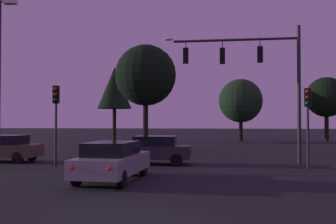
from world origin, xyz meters
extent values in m
plane|color=black|center=(0.00, 24.50, 0.00)|extent=(168.00, 168.00, 0.00)
cylinder|color=#232326|center=(6.49, 13.82, 3.79)|extent=(0.20, 0.20, 7.59)
cylinder|color=#232326|center=(3.03, 13.93, 6.89)|extent=(6.93, 0.36, 0.14)
ellipsoid|color=#F4EACC|center=(-0.73, 14.05, 7.04)|extent=(0.56, 0.28, 0.16)
cylinder|color=#232326|center=(4.42, 13.88, 6.68)|extent=(0.05, 0.05, 0.41)
cube|color=black|center=(4.42, 13.88, 6.03)|extent=(0.31, 0.25, 0.90)
sphere|color=red|center=(4.42, 14.02, 6.31)|extent=(0.18, 0.18, 0.18)
sphere|color=#56380C|center=(4.42, 14.02, 6.03)|extent=(0.18, 0.18, 0.18)
sphere|color=#0C4219|center=(4.42, 14.02, 5.75)|extent=(0.18, 0.18, 0.18)
cylinder|color=#232326|center=(2.34, 13.95, 6.67)|extent=(0.05, 0.05, 0.44)
cube|color=black|center=(2.34, 13.95, 6.00)|extent=(0.31, 0.25, 0.90)
sphere|color=red|center=(2.34, 14.09, 6.28)|extent=(0.18, 0.18, 0.18)
sphere|color=#56380C|center=(2.34, 14.09, 6.00)|extent=(0.18, 0.18, 0.18)
sphere|color=#0C4219|center=(2.34, 14.09, 5.72)|extent=(0.18, 0.18, 0.18)
cylinder|color=#232326|center=(0.26, 14.01, 6.70)|extent=(0.05, 0.05, 0.38)
cube|color=black|center=(0.26, 14.01, 6.06)|extent=(0.31, 0.25, 0.90)
sphere|color=red|center=(0.27, 14.15, 6.34)|extent=(0.18, 0.18, 0.18)
sphere|color=#56380C|center=(0.27, 14.15, 6.06)|extent=(0.18, 0.18, 0.18)
sphere|color=#0C4219|center=(0.27, 14.15, 5.78)|extent=(0.18, 0.18, 0.18)
cylinder|color=#232326|center=(6.36, 11.36, 1.51)|extent=(0.12, 0.12, 3.02)
cube|color=black|center=(6.36, 11.36, 3.47)|extent=(0.36, 0.32, 0.90)
sphere|color=red|center=(6.32, 11.23, 3.75)|extent=(0.18, 0.18, 0.18)
sphere|color=#56380C|center=(6.32, 11.23, 3.47)|extent=(0.18, 0.18, 0.18)
sphere|color=#0C4219|center=(6.32, 11.23, 3.19)|extent=(0.18, 0.18, 0.18)
cylinder|color=#232326|center=(-6.15, 10.89, 1.61)|extent=(0.12, 0.12, 3.22)
cube|color=black|center=(-6.15, 10.89, 3.67)|extent=(0.32, 0.27, 0.90)
sphere|color=red|center=(-6.14, 10.75, 3.95)|extent=(0.18, 0.18, 0.18)
sphere|color=#56380C|center=(-6.14, 10.75, 3.67)|extent=(0.18, 0.18, 0.18)
sphere|color=#0C4219|center=(-6.14, 10.75, 3.39)|extent=(0.18, 0.18, 0.18)
cube|color=gray|center=(-2.11, 6.75, 0.66)|extent=(2.22, 4.69, 0.68)
cube|color=black|center=(-2.12, 6.60, 1.26)|extent=(1.80, 2.58, 0.52)
cylinder|color=black|center=(-2.84, 8.31, 0.32)|extent=(0.25, 0.65, 0.64)
cylinder|color=black|center=(-1.16, 8.19, 0.32)|extent=(0.25, 0.65, 0.64)
cylinder|color=black|center=(-3.07, 5.31, 0.32)|extent=(0.25, 0.65, 0.64)
cylinder|color=black|center=(-1.39, 5.19, 0.32)|extent=(0.25, 0.65, 0.64)
sphere|color=red|center=(-2.94, 4.52, 0.76)|extent=(0.14, 0.14, 0.14)
sphere|color=red|center=(-1.63, 4.42, 0.76)|extent=(0.14, 0.14, 0.14)
cube|color=#232328|center=(-1.44, 12.63, 0.66)|extent=(4.10, 1.89, 0.68)
cube|color=black|center=(-1.29, 12.63, 1.26)|extent=(2.22, 1.61, 0.52)
cylinder|color=black|center=(-2.78, 11.80, 0.32)|extent=(0.64, 0.21, 0.64)
cylinder|color=black|center=(-2.80, 13.43, 0.32)|extent=(0.64, 0.21, 0.64)
cylinder|color=black|center=(-0.08, 11.83, 0.32)|extent=(0.64, 0.21, 0.64)
cylinder|color=black|center=(-0.11, 13.47, 0.32)|extent=(0.64, 0.21, 0.64)
sphere|color=red|center=(0.62, 12.02, 0.76)|extent=(0.14, 0.14, 0.14)
sphere|color=red|center=(0.60, 13.30, 0.76)|extent=(0.14, 0.14, 0.14)
cube|color=#473828|center=(-10.18, 12.86, 0.66)|extent=(4.32, 1.88, 0.68)
cube|color=black|center=(-10.03, 12.86, 1.26)|extent=(2.34, 1.61, 0.52)
cylinder|color=black|center=(-8.77, 12.03, 0.32)|extent=(0.64, 0.21, 0.64)
cylinder|color=black|center=(-8.75, 13.67, 0.32)|extent=(0.64, 0.21, 0.64)
sphere|color=red|center=(-8.03, 12.20, 0.76)|extent=(0.14, 0.14, 0.14)
sphere|color=red|center=(-8.01, 13.49, 0.76)|extent=(0.14, 0.14, 0.14)
cylinder|color=#232326|center=(-8.46, 9.52, 8.11)|extent=(1.32, 0.10, 0.10)
cube|color=#F4EACC|center=(-7.91, 9.52, 8.06)|extent=(0.60, 0.36, 0.20)
cylinder|color=black|center=(5.09, 37.38, 1.44)|extent=(0.45, 0.45, 2.88)
sphere|color=black|center=(5.09, 37.38, 4.65)|extent=(5.04, 5.04, 5.04)
cylinder|color=black|center=(14.65, 37.46, 1.71)|extent=(0.47, 0.47, 3.43)
sphere|color=black|center=(14.65, 37.46, 5.01)|extent=(4.53, 4.53, 4.53)
cylinder|color=black|center=(-9.20, 34.87, 1.85)|extent=(0.41, 0.41, 3.71)
cone|color=black|center=(-9.20, 34.87, 6.07)|extent=(3.86, 3.86, 4.72)
cylinder|color=black|center=(-3.28, 21.16, 2.09)|extent=(0.40, 0.40, 4.18)
sphere|color=black|center=(-3.28, 21.16, 5.82)|extent=(4.68, 4.68, 4.68)
camera|label=1|loc=(1.71, -8.09, 2.34)|focal=41.55mm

